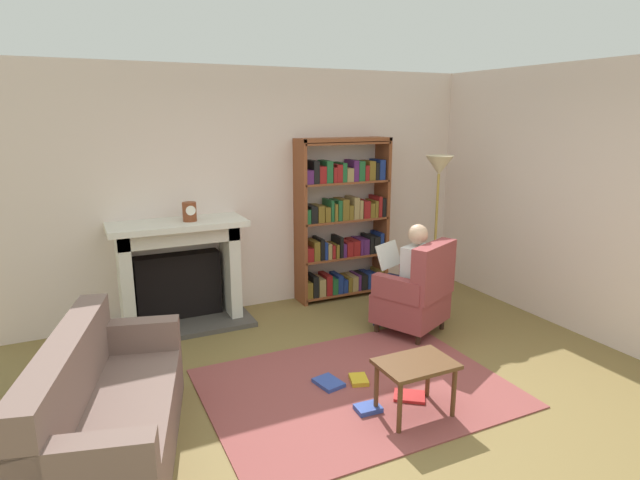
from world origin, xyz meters
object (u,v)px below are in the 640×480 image
at_px(mantel_clock, 189,212).
at_px(sofa_floral, 107,414).
at_px(floor_lamp, 439,179).
at_px(seated_reader, 407,273).
at_px(side_table, 416,370).
at_px(bookshelf, 343,221).
at_px(armchair_reading, 417,294).
at_px(fireplace, 179,270).

distance_m(mantel_clock, sofa_floral, 2.39).
height_order(mantel_clock, floor_lamp, floor_lamp).
bearing_deg(seated_reader, sofa_floral, -8.33).
bearing_deg(sofa_floral, side_table, -87.34).
bearing_deg(bookshelf, mantel_clock, -175.81).
bearing_deg(armchair_reading, fireplace, -56.41).
distance_m(sofa_floral, floor_lamp, 4.23).
height_order(armchair_reading, seated_reader, seated_reader).
bearing_deg(sofa_floral, mantel_clock, -12.06).
distance_m(mantel_clock, floor_lamp, 2.82).
bearing_deg(sofa_floral, armchair_reading, -60.48).
relative_size(seated_reader, sofa_floral, 0.62).
bearing_deg(fireplace, side_table, -64.19).
distance_m(seated_reader, side_table, 1.61).
distance_m(fireplace, side_table, 2.80).
relative_size(fireplace, armchair_reading, 1.45).
bearing_deg(side_table, bookshelf, 73.64).
xyz_separation_m(fireplace, mantel_clock, (0.12, -0.10, 0.63)).
relative_size(bookshelf, side_table, 3.44).
xyz_separation_m(mantel_clock, floor_lamp, (2.78, -0.45, 0.24)).
bearing_deg(armchair_reading, side_table, 28.63).
bearing_deg(floor_lamp, fireplace, 169.33).
distance_m(fireplace, bookshelf, 2.00).
bearing_deg(mantel_clock, seated_reader, -28.89).
bearing_deg(fireplace, floor_lamp, -10.67).
xyz_separation_m(mantel_clock, sofa_floral, (-0.99, -1.97, -0.91)).
distance_m(fireplace, armchair_reading, 2.48).
xyz_separation_m(mantel_clock, side_table, (1.09, -2.42, -0.87)).
distance_m(armchair_reading, sofa_floral, 3.09).
distance_m(armchair_reading, side_table, 1.53).
height_order(bookshelf, floor_lamp, bookshelf).
xyz_separation_m(armchair_reading, floor_lamp, (0.78, 0.73, 1.05)).
distance_m(sofa_floral, side_table, 2.14).
relative_size(fireplace, seated_reader, 1.23).
bearing_deg(mantel_clock, fireplace, 140.72).
height_order(fireplace, seated_reader, seated_reader).
height_order(seated_reader, floor_lamp, floor_lamp).
bearing_deg(fireplace, bookshelf, 1.02).
bearing_deg(side_table, seated_reader, 57.62).
bearing_deg(floor_lamp, seated_reader, -142.93).
height_order(bookshelf, sofa_floral, bookshelf).
relative_size(sofa_floral, side_table, 3.26).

